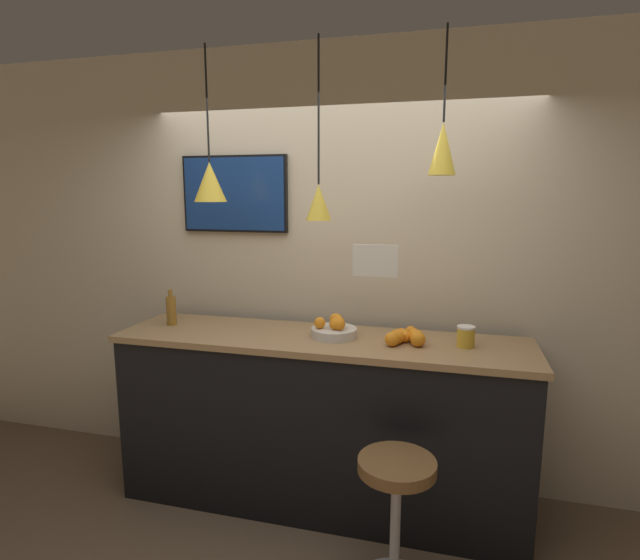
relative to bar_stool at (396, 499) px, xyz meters
name	(u,v)px	position (x,y,z in m)	size (l,w,h in m)	color
back_wall	(336,268)	(-0.54, 1.03, 0.96)	(8.00, 0.06, 2.90)	beige
service_counter	(320,421)	(-0.54, 0.60, 0.06)	(2.50, 0.63, 1.09)	black
bar_stool	(396,499)	(0.00, 0.00, 0.00)	(0.38, 0.38, 0.69)	#B7B7BC
fruit_bowl	(334,329)	(-0.46, 0.62, 0.65)	(0.28, 0.28, 0.13)	beige
orange_pile	(406,336)	(-0.02, 0.61, 0.64)	(0.23, 0.29, 0.09)	orange
juice_bottle	(171,310)	(-1.56, 0.63, 0.70)	(0.06, 0.06, 0.24)	olive
spread_jar	(466,336)	(0.31, 0.63, 0.66)	(0.10, 0.10, 0.12)	gold
pendant_lamp_left	(210,181)	(-1.22, 0.57, 1.53)	(0.20, 0.20, 0.90)	black
pendant_lamp_middle	(319,200)	(-0.54, 0.57, 1.42)	(0.15, 0.15, 1.01)	black
pendant_lamp_right	(443,148)	(0.14, 0.57, 1.69)	(0.15, 0.15, 0.76)	black
mounted_tv	(234,194)	(-1.24, 0.97, 1.45)	(0.75, 0.04, 0.52)	black
hanging_menu_board	(375,261)	(-0.18, 0.36, 1.11)	(0.24, 0.01, 0.17)	silver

